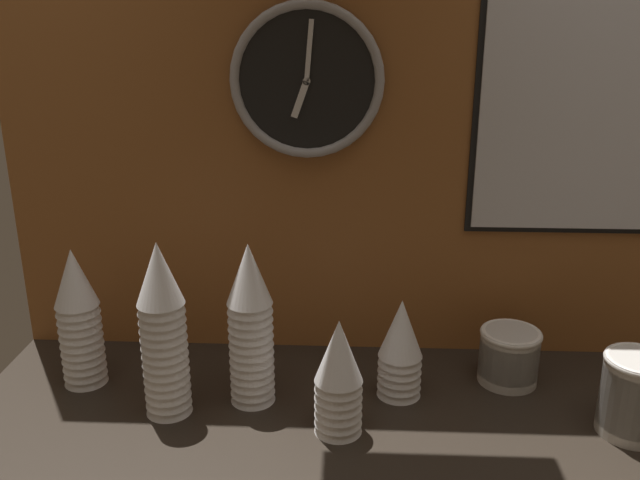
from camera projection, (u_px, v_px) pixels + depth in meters
name	position (u px, v px, depth m)	size (l,w,h in m)	color
ground_plane	(377.00, 416.00, 1.33)	(1.60, 0.56, 0.04)	black
wall_tiled_back	(380.00, 117.00, 1.40)	(1.60, 0.03, 1.05)	#A3602D
cup_stack_center_right	(400.00, 348.00, 1.33)	(0.09, 0.09, 0.21)	white
cup_stack_center_left	(251.00, 325.00, 1.29)	(0.09, 0.09, 0.33)	white
cup_stack_far_left	(79.00, 318.00, 1.37)	(0.09, 0.09, 0.29)	white
cup_stack_left	(163.00, 330.00, 1.25)	(0.09, 0.09, 0.35)	white
cup_stack_center	(339.00, 377.00, 1.21)	(0.09, 0.09, 0.22)	white
bowl_stack_far_right	(635.00, 394.00, 1.22)	(0.13, 0.13, 0.15)	beige
bowl_stack_right	(509.00, 355.00, 1.40)	(0.13, 0.13, 0.12)	beige
wall_clock	(307.00, 81.00, 1.35)	(0.31, 0.03, 0.31)	black
menu_board	(597.00, 111.00, 1.36)	(0.49, 0.01, 0.52)	black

